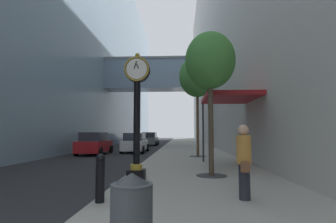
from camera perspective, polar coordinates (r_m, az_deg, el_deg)
name	(u,v)px	position (r m, az deg, el deg)	size (l,w,h in m)	color
ground_plane	(163,148)	(29.11, -1.18, -7.85)	(110.00, 110.00, 0.00)	#262628
sidewalk_right	(187,146)	(32.04, 4.17, -7.41)	(5.52, 80.00, 0.14)	#9E998E
building_block_left	(75,39)	(36.57, -19.26, 14.51)	(21.65, 80.00, 26.99)	#849EB2
building_block_right	(246,23)	(35.60, 16.38, 17.80)	(9.00, 80.00, 30.21)	#B7B2A8
street_clock	(137,110)	(8.81, -6.69, 0.42)	(0.84, 0.55, 4.21)	black
bollard_nearest	(100,177)	(6.30, -14.33, -13.42)	(0.21, 0.21, 1.07)	black
bollard_third	(137,157)	(11.01, -6.76, -9.65)	(0.21, 0.21, 1.07)	black
street_tree_near	(210,62)	(10.12, 9.02, 10.48)	(1.85, 1.85, 5.27)	#333335
street_tree_mid_near	(197,77)	(17.86, 6.28, 7.39)	(2.40, 2.40, 6.64)	#333335
trash_bin	(132,215)	(3.52, -7.82, -21.16)	(0.53, 0.53, 1.05)	#383D42
pedestrian_walking	(244,160)	(6.55, 15.97, -9.88)	(0.37, 0.48, 1.73)	#23232D
storefront_awning	(228,99)	(13.04, 12.79, 2.62)	(2.40, 3.60, 3.30)	maroon
car_grey_near	(150,139)	(35.04, -3.92, -5.92)	(2.07, 4.34, 1.72)	slate
car_blue_mid	(137,139)	(40.90, -6.55, -5.78)	(2.01, 4.52, 1.57)	navy
car_white_far	(135,143)	(23.07, -7.06, -6.70)	(1.95, 4.27, 1.65)	silver
car_red_trailing	(95,144)	(21.38, -15.47, -6.69)	(2.02, 4.21, 1.70)	#AD191E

